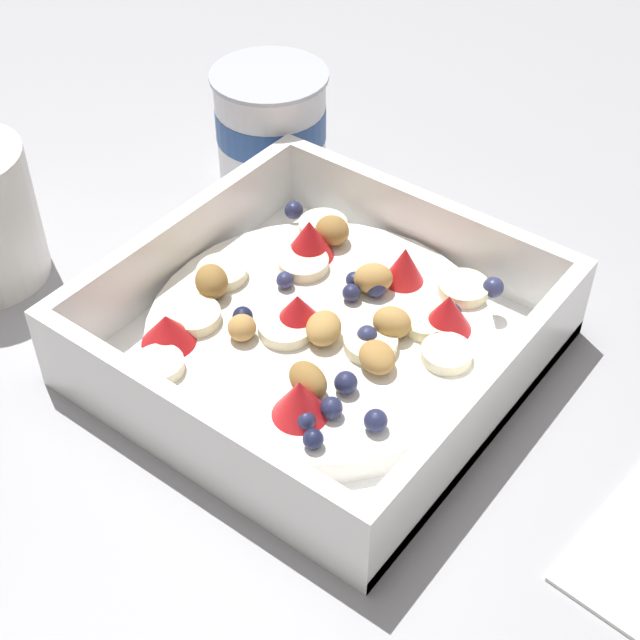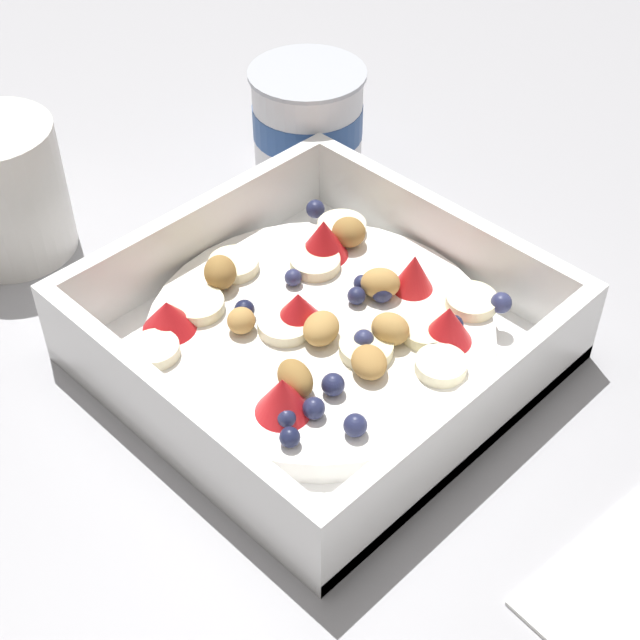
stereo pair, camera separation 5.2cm
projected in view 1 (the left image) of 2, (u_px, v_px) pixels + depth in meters
ground_plane at (334, 375)px, 0.54m from camera, size 2.40×2.40×0.00m
fruit_bowl at (320, 333)px, 0.54m from camera, size 0.22×0.22×0.06m
spoon at (144, 277)px, 0.60m from camera, size 0.11×0.16×0.01m
yogurt_cup at (271, 124)px, 0.67m from camera, size 0.08×0.08×0.08m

